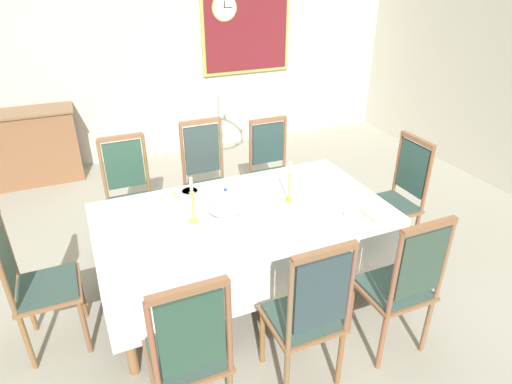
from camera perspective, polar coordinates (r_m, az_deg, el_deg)
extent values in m
cube|color=#9D9A8A|center=(3.96, -2.58, -11.03)|extent=(7.10, 6.08, 0.04)
cube|color=beige|center=(6.11, -14.11, 20.63)|extent=(7.10, 0.08, 3.54)
cylinder|color=olive|center=(3.05, -16.42, -17.17)|extent=(0.07, 0.07, 0.73)
cylinder|color=brown|center=(3.68, 16.25, -8.26)|extent=(0.07, 0.07, 0.73)
cylinder|color=#8E5C39|center=(3.82, -18.66, -7.11)|extent=(0.07, 0.07, 0.73)
cylinder|color=#875F42|center=(4.34, 8.30, -1.35)|extent=(0.07, 0.07, 0.73)
cube|color=brown|center=(3.40, -1.66, -3.61)|extent=(2.08, 1.07, 0.08)
cube|color=brown|center=(3.37, -1.67, -2.82)|extent=(2.20, 1.19, 0.03)
cube|color=white|center=(3.36, -1.68, -2.57)|extent=(2.22, 1.21, 0.00)
cube|color=white|center=(3.04, 2.64, -11.46)|extent=(2.22, 0.00, 0.44)
cube|color=white|center=(3.96, -4.84, -1.31)|extent=(2.22, 0.00, 0.44)
cube|color=white|center=(3.32, -19.88, -9.57)|extent=(0.00, 1.21, 0.44)
cube|color=white|center=(3.96, 13.39, -2.07)|extent=(0.00, 1.21, 0.44)
cylinder|color=brown|center=(2.96, -13.42, -21.99)|extent=(0.04, 0.04, 0.47)
cylinder|color=olive|center=(3.01, -5.88, -20.23)|extent=(0.04, 0.04, 0.47)
cube|color=brown|center=(2.68, -9.00, -20.42)|extent=(0.44, 0.42, 0.03)
cube|color=#324841|center=(2.66, -9.04, -20.07)|extent=(0.40, 0.38, 0.02)
cylinder|color=brown|center=(2.30, -13.27, -19.56)|extent=(0.03, 0.03, 0.62)
cylinder|color=brown|center=(2.35, -3.53, -17.22)|extent=(0.03, 0.03, 0.62)
cube|color=#2C4B39|center=(2.29, -8.36, -17.90)|extent=(0.34, 0.02, 0.47)
cube|color=brown|center=(2.10, -8.89, -12.62)|extent=(0.40, 0.04, 0.04)
cylinder|color=brown|center=(4.15, -12.39, -5.39)|extent=(0.04, 0.04, 0.47)
cylinder|color=#816044|center=(4.12, -17.57, -6.42)|extent=(0.04, 0.04, 0.47)
cylinder|color=brown|center=(4.45, -13.37, -3.02)|extent=(0.04, 0.04, 0.47)
cylinder|color=brown|center=(4.42, -18.19, -3.96)|extent=(0.04, 0.04, 0.47)
cube|color=brown|center=(4.15, -15.81, -1.78)|extent=(0.44, 0.42, 0.03)
cube|color=#324841|center=(4.14, -15.85, -1.49)|extent=(0.40, 0.38, 0.02)
cylinder|color=brown|center=(4.21, -14.15, 3.54)|extent=(0.03, 0.03, 0.59)
cylinder|color=olive|center=(4.18, -19.38, 2.57)|extent=(0.03, 0.03, 0.59)
cube|color=#2D4F3E|center=(4.18, -16.82, 3.42)|extent=(0.34, 0.02, 0.45)
cube|color=brown|center=(4.08, -17.32, 6.80)|extent=(0.40, 0.04, 0.04)
cylinder|color=brown|center=(3.09, 0.84, -18.34)|extent=(0.04, 0.04, 0.47)
cylinder|color=#896044|center=(3.22, 7.29, -16.27)|extent=(0.04, 0.04, 0.47)
cylinder|color=brown|center=(2.88, 4.01, -23.07)|extent=(0.04, 0.04, 0.47)
cylinder|color=brown|center=(3.02, 10.90, -20.52)|extent=(0.04, 0.04, 0.47)
cube|color=brown|center=(2.87, 6.02, -16.15)|extent=(0.44, 0.42, 0.03)
cube|color=#324841|center=(2.85, 6.04, -15.79)|extent=(0.40, 0.38, 0.02)
cylinder|color=olive|center=(2.45, 4.47, -14.85)|extent=(0.03, 0.03, 0.62)
cylinder|color=brown|center=(2.62, 12.25, -12.27)|extent=(0.03, 0.03, 0.62)
cube|color=#304243|center=(2.51, 8.56, -13.01)|extent=(0.34, 0.02, 0.47)
cube|color=brown|center=(2.34, 9.04, -7.81)|extent=(0.40, 0.04, 0.04)
cylinder|color=brown|center=(4.30, -2.73, -3.36)|extent=(0.04, 0.04, 0.47)
cylinder|color=brown|center=(4.21, -7.58, -4.40)|extent=(0.04, 0.04, 0.47)
cylinder|color=brown|center=(4.60, -4.33, -1.21)|extent=(0.04, 0.04, 0.47)
cylinder|color=olive|center=(4.51, -8.89, -2.13)|extent=(0.04, 0.04, 0.47)
cube|color=brown|center=(4.28, -6.04, 0.11)|extent=(0.44, 0.42, 0.03)
cube|color=#324841|center=(4.27, -6.06, 0.40)|extent=(0.40, 0.38, 0.02)
cylinder|color=#8C6441|center=(4.36, -4.58, 5.51)|extent=(0.03, 0.03, 0.64)
cylinder|color=brown|center=(4.26, -9.55, 4.66)|extent=(0.03, 0.03, 0.64)
cube|color=#354443|center=(4.29, -7.06, 5.48)|extent=(0.34, 0.02, 0.48)
cube|color=brown|center=(4.19, -7.29, 9.10)|extent=(0.40, 0.04, 0.04)
cylinder|color=brown|center=(3.36, 12.27, -14.51)|extent=(0.04, 0.04, 0.47)
cylinder|color=brown|center=(3.56, 17.44, -12.53)|extent=(0.04, 0.04, 0.47)
cylinder|color=#90563B|center=(3.17, 16.11, -18.35)|extent=(0.04, 0.04, 0.47)
cylinder|color=olive|center=(3.37, 21.39, -15.94)|extent=(0.04, 0.04, 0.47)
cube|color=brown|center=(3.20, 17.44, -12.02)|extent=(0.44, 0.42, 0.03)
cube|color=#324841|center=(3.18, 17.50, -11.68)|extent=(0.40, 0.38, 0.02)
cylinder|color=brown|center=(2.79, 17.68, -10.41)|extent=(0.03, 0.03, 0.61)
cylinder|color=#886143|center=(3.03, 23.43, -8.20)|extent=(0.03, 0.03, 0.61)
cube|color=#34483A|center=(2.89, 20.79, -8.79)|extent=(0.34, 0.02, 0.46)
cube|color=brown|center=(2.74, 21.74, -4.16)|extent=(0.40, 0.04, 0.04)
cylinder|color=olive|center=(4.56, 5.59, -1.53)|extent=(0.04, 0.04, 0.47)
cylinder|color=olive|center=(4.41, 1.24, -2.49)|extent=(0.04, 0.04, 0.47)
cylinder|color=olive|center=(4.84, 3.58, 0.40)|extent=(0.04, 0.04, 0.47)
cylinder|color=brown|center=(4.70, -0.58, -0.45)|extent=(0.04, 0.04, 0.47)
cube|color=brown|center=(4.51, 2.52, 1.77)|extent=(0.44, 0.42, 0.03)
cube|color=#324841|center=(4.50, 2.53, 2.05)|extent=(0.40, 0.38, 0.02)
cylinder|color=#925D34|center=(4.63, 3.77, 6.38)|extent=(0.03, 0.03, 0.56)
cylinder|color=brown|center=(4.47, -0.72, 5.67)|extent=(0.03, 0.03, 0.56)
cube|color=#2B4442|center=(4.54, 1.57, 6.36)|extent=(0.34, 0.02, 0.42)
cube|color=brown|center=(4.45, 1.61, 9.37)|extent=(0.40, 0.04, 0.04)
cylinder|color=brown|center=(3.66, -21.88, -12.12)|extent=(0.04, 0.04, 0.47)
cylinder|color=brown|center=(3.37, -21.44, -16.07)|extent=(0.04, 0.04, 0.47)
cylinder|color=brown|center=(3.70, -27.52, -13.05)|extent=(0.04, 0.04, 0.47)
cylinder|color=olive|center=(3.41, -27.68, -17.04)|extent=(0.04, 0.04, 0.47)
cube|color=brown|center=(3.37, -25.48, -11.37)|extent=(0.42, 0.44, 0.03)
cube|color=#324841|center=(3.36, -25.56, -11.04)|extent=(0.38, 0.40, 0.02)
cylinder|color=#8A6141|center=(3.40, -29.65, -6.08)|extent=(0.03, 0.03, 0.55)
cylinder|color=brown|center=(3.08, -30.07, -9.88)|extent=(0.03, 0.03, 0.55)
cube|color=#384B3A|center=(3.23, -29.96, -7.48)|extent=(0.02, 0.34, 0.42)
cylinder|color=brown|center=(4.08, 16.27, -6.53)|extent=(0.04, 0.04, 0.47)
cylinder|color=brown|center=(4.32, 13.21, -3.98)|extent=(0.04, 0.04, 0.47)
cylinder|color=brown|center=(4.29, 20.06, -5.31)|extent=(0.04, 0.04, 0.47)
cylinder|color=brown|center=(4.53, 16.93, -2.96)|extent=(0.04, 0.04, 0.47)
cube|color=brown|center=(4.18, 17.07, -1.79)|extent=(0.42, 0.44, 0.03)
cube|color=#324841|center=(4.17, 17.12, -1.50)|extent=(0.38, 0.40, 0.02)
cylinder|color=brown|center=(4.03, 21.49, 1.41)|extent=(0.03, 0.03, 0.61)
cylinder|color=brown|center=(4.29, 18.02, 3.57)|extent=(0.03, 0.03, 0.61)
cube|color=#2E4E47|center=(4.15, 19.77, 2.90)|extent=(0.02, 0.34, 0.46)
cube|color=brown|center=(4.05, 20.39, 6.39)|extent=(0.04, 0.40, 0.04)
cylinder|color=white|center=(3.32, -3.90, -2.86)|extent=(0.16, 0.16, 0.02)
ellipsoid|color=white|center=(3.28, -3.94, -1.74)|extent=(0.29, 0.29, 0.13)
ellipsoid|color=white|center=(3.24, -3.99, -0.59)|extent=(0.26, 0.26, 0.10)
sphere|color=#2A4888|center=(3.22, -4.02, 0.27)|extent=(0.03, 0.03, 0.03)
cylinder|color=gold|center=(3.26, -8.10, -3.77)|extent=(0.07, 0.07, 0.02)
cylinder|color=gold|center=(3.19, -8.25, -1.87)|extent=(0.02, 0.02, 0.23)
cone|color=gold|center=(3.13, -8.40, 0.09)|extent=(0.04, 0.04, 0.02)
cylinder|color=silver|center=(3.11, -8.47, 1.06)|extent=(0.02, 0.02, 0.10)
cylinder|color=gold|center=(3.50, 4.28, -1.14)|extent=(0.07, 0.07, 0.02)
cylinder|color=gold|center=(3.45, 4.35, 0.57)|extent=(0.02, 0.02, 0.22)
cone|color=gold|center=(3.39, 4.42, 2.30)|extent=(0.04, 0.04, 0.02)
cylinder|color=silver|center=(3.37, 4.46, 3.22)|extent=(0.02, 0.02, 0.10)
cylinder|color=white|center=(3.64, -8.64, -0.04)|extent=(0.16, 0.16, 0.03)
cylinder|color=white|center=(3.64, -8.64, 0.02)|extent=(0.13, 0.13, 0.02)
torus|color=#2A4888|center=(3.64, -8.65, 0.13)|extent=(0.15, 0.15, 0.01)
cylinder|color=white|center=(3.35, 12.59, -3.13)|extent=(0.16, 0.16, 0.03)
cylinder|color=white|center=(3.35, 12.60, -3.07)|extent=(0.13, 0.13, 0.02)
torus|color=#2A4888|center=(3.34, 12.61, -2.96)|extent=(0.16, 0.16, 0.01)
cube|color=gold|center=(3.60, -10.05, -0.74)|extent=(0.03, 0.14, 0.00)
ellipsoid|color=gold|center=(3.67, -10.56, -0.18)|extent=(0.03, 0.05, 0.01)
cube|color=gold|center=(3.39, 14.48, -3.15)|extent=(0.02, 0.14, 0.00)
ellipsoid|color=gold|center=(3.44, 13.58, -2.49)|extent=(0.03, 0.05, 0.01)
cube|color=brown|center=(6.05, -28.78, 4.82)|extent=(1.40, 0.44, 0.88)
cube|color=brown|center=(5.92, -29.78, 8.83)|extent=(1.44, 0.48, 0.02)
cube|color=#8E5B3D|center=(6.23, -25.54, 6.17)|extent=(0.59, 0.01, 0.70)
cylinder|color=#D1B251|center=(6.28, -4.23, 22.90)|extent=(0.35, 0.05, 0.35)
cylinder|color=white|center=(6.26, -4.14, 22.88)|extent=(0.31, 0.01, 0.31)
cube|color=black|center=(6.25, -4.13, 23.23)|extent=(0.01, 0.00, 0.09)
cube|color=black|center=(6.27, -3.69, 22.90)|extent=(0.12, 0.00, 0.01)
cube|color=#D1B251|center=(6.42, -1.30, 21.35)|extent=(1.29, 0.04, 1.38)
cube|color=maroon|center=(6.40, -1.22, 21.33)|extent=(1.21, 0.01, 1.30)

